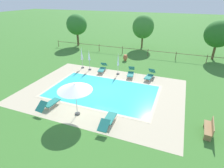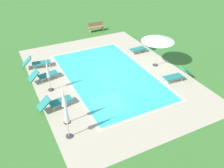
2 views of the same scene
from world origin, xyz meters
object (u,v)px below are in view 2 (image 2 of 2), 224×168
patio_umbrella_open_foreground (158,38)px  patio_umbrella_closed_row_centre (64,100)px  sun_lounger_north_mid (141,48)px  sun_lounger_north_near_steps (56,102)px  wooden_bench_lawn_side (96,26)px  sun_lounger_south_mid (177,75)px  patio_umbrella_closed_row_mid_west (48,71)px  sun_lounger_north_end (37,63)px  patio_umbrella_closed_row_west (66,113)px  sun_lounger_north_far (44,75)px

patio_umbrella_open_foreground → patio_umbrella_closed_row_centre: (-3.07, 7.76, -0.63)m
sun_lounger_north_mid → sun_lounger_north_near_steps: bearing=116.2°
wooden_bench_lawn_side → patio_umbrella_open_foreground: bearing=-172.6°
sun_lounger_north_mid → sun_lounger_south_mid: sun_lounger_south_mid is taller
sun_lounger_north_mid → patio_umbrella_open_foreground: 3.04m
sun_lounger_north_near_steps → patio_umbrella_closed_row_mid_west: 2.11m
sun_lounger_north_mid → sun_lounger_north_end: size_ratio=1.03×
patio_umbrella_closed_row_west → sun_lounger_south_mid: bearing=-77.5°
patio_umbrella_closed_row_mid_west → wooden_bench_lawn_side: bearing=-39.4°
sun_lounger_north_near_steps → sun_lounger_north_end: sun_lounger_north_end is taller
sun_lounger_south_mid → wooden_bench_lawn_side: bearing=6.3°
sun_lounger_south_mid → patio_umbrella_closed_row_centre: bearing=95.5°
sun_lounger_north_mid → wooden_bench_lawn_side: size_ratio=1.36×
sun_lounger_north_mid → sun_lounger_south_mid: size_ratio=1.01×
patio_umbrella_open_foreground → wooden_bench_lawn_side: size_ratio=1.58×
sun_lounger_north_far → patio_umbrella_open_foreground: (-1.66, -7.77, 1.76)m
sun_lounger_north_near_steps → sun_lounger_south_mid: bearing=-95.4°
sun_lounger_north_end → wooden_bench_lawn_side: 8.24m
patio_umbrella_closed_row_mid_west → sun_lounger_north_far: bearing=1.7°
sun_lounger_north_mid → patio_umbrella_closed_row_mid_west: patio_umbrella_closed_row_mid_west is taller
sun_lounger_south_mid → sun_lounger_north_end: bearing=53.1°
patio_umbrella_closed_row_west → sun_lounger_north_end: bearing=-1.3°
sun_lounger_north_end → patio_umbrella_open_foreground: size_ratio=0.83×
sun_lounger_north_far → wooden_bench_lawn_side: (6.71, -6.68, 0.09)m
sun_lounger_north_far → sun_lounger_north_end: bearing=1.0°
sun_lounger_north_far → sun_lounger_south_mid: (-3.98, -7.86, -0.01)m
sun_lounger_north_near_steps → patio_umbrella_open_foreground: (1.56, -7.87, 1.76)m
sun_lounger_north_end → sun_lounger_south_mid: size_ratio=0.98×
sun_lounger_north_end → sun_lounger_north_far: bearing=-179.0°
sun_lounger_north_near_steps → patio_umbrella_closed_row_centre: (-1.51, -0.10, 1.14)m
sun_lounger_south_mid → patio_umbrella_open_foreground: bearing=2.1°
sun_lounger_north_end → patio_umbrella_closed_row_mid_west: (-3.32, -0.07, 1.02)m
sun_lounger_north_near_steps → patio_umbrella_closed_row_west: patio_umbrella_closed_row_west is taller
sun_lounger_north_mid → patio_umbrella_closed_row_centre: bearing=124.4°
sun_lounger_north_near_steps → wooden_bench_lawn_side: bearing=-34.3°
sun_lounger_north_mid → patio_umbrella_closed_row_centre: 9.83m
sun_lounger_north_near_steps → patio_umbrella_closed_row_mid_west: patio_umbrella_closed_row_mid_west is taller
sun_lounger_north_mid → patio_umbrella_closed_row_mid_west: 8.37m
patio_umbrella_open_foreground → sun_lounger_north_mid: bearing=-6.7°
sun_lounger_north_far → patio_umbrella_closed_row_centre: (-4.74, -0.01, 1.13)m
sun_lounger_north_mid → sun_lounger_north_far: (-0.78, 8.06, 0.02)m
sun_lounger_north_near_steps → patio_umbrella_closed_row_west: size_ratio=0.88×
sun_lounger_north_end → patio_umbrella_closed_row_west: (-7.71, 0.17, 1.14)m
patio_umbrella_closed_row_west → patio_umbrella_closed_row_centre: (1.03, -0.21, -0.01)m
patio_umbrella_open_foreground → patio_umbrella_closed_row_west: (-4.10, 7.97, -0.62)m
sun_lounger_north_far → patio_umbrella_open_foreground: 8.14m
patio_umbrella_closed_row_west → sun_lounger_north_near_steps: bearing=-2.4°
sun_lounger_north_far → sun_lounger_north_end: (1.94, 0.03, 0.00)m
sun_lounger_north_far → patio_umbrella_open_foreground: size_ratio=0.84×
sun_lounger_north_end → patio_umbrella_closed_row_centre: (-6.67, -0.04, 1.13)m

